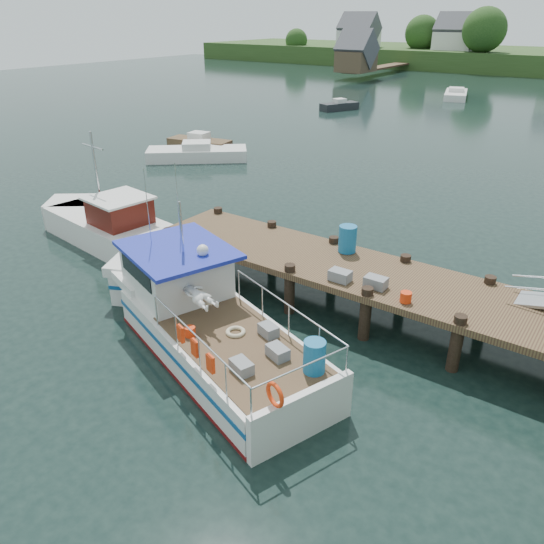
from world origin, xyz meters
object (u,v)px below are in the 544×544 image
Objects in this scene: moored_rowboat at (200,144)px; lobster_boat at (198,315)px; moored_a at (197,153)px; moored_e at (339,106)px; moored_d at (456,94)px; work_boat at (110,226)px.

lobster_boat is at bearing -26.68° from moored_rowboat.
moored_rowboat reaches higher than moored_a.
lobster_boat is 22.69m from moored_rowboat.
moored_a reaches higher than moored_e.
moored_e is at bearing 133.00° from lobster_boat.
moored_a is at bearing -83.06° from moored_d.
moored_e is (-1.97, 21.63, -0.03)m from moored_a.
moored_rowboat is (-15.30, 16.74, -0.38)m from lobster_boat.
moored_e is (-15.81, 36.56, -0.45)m from lobster_boat.
work_boat is 15.50m from moored_rowboat.
moored_d is at bearing 79.50° from moored_e.
moored_rowboat is 19.82m from moored_e.
moored_rowboat is at bearing 126.82° from work_boat.
moored_a is (-6.15, 11.68, -0.27)m from work_boat.
lobster_boat is 39.83m from moored_e.
moored_rowboat reaches higher than moored_e.
lobster_boat reaches higher than work_boat.
lobster_boat is 51.32m from moored_d.
moored_e is (-6.42, -13.89, -0.02)m from moored_d.
moored_d is at bearing 99.47° from work_boat.
moored_rowboat is 0.66× the size of moored_d.
moored_a is at bearing 125.18° from work_boat.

